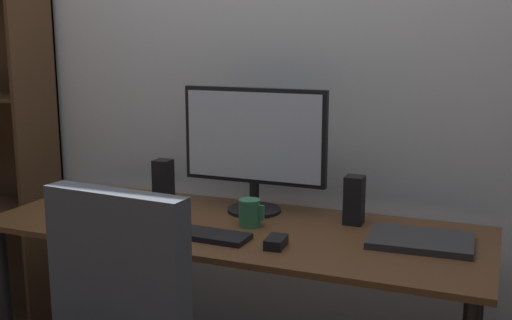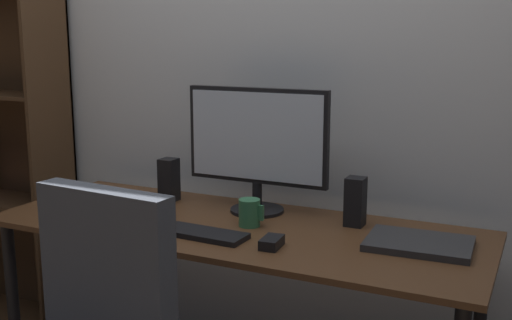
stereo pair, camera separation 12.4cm
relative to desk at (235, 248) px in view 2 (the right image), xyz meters
name	(u,v)px [view 2 (the right image)]	position (x,y,z in m)	size (l,w,h in m)	color
back_wall	(290,57)	(0.00, 0.49, 0.64)	(6.40, 0.10, 2.60)	silver
desk	(235,248)	(0.00, 0.00, 0.00)	(1.73, 0.65, 0.74)	#56351E
monitor	(257,142)	(0.00, 0.18, 0.35)	(0.55, 0.20, 0.46)	black
keyboard	(204,234)	(-0.03, -0.16, 0.09)	(0.29, 0.11, 0.02)	black
mouse	(272,242)	(0.21, -0.16, 0.10)	(0.06, 0.10, 0.03)	black
coffee_mug	(250,213)	(0.05, 0.01, 0.13)	(0.09, 0.07, 0.09)	#387F51
laptop	(419,243)	(0.63, 0.04, 0.09)	(0.32, 0.23, 0.02)	#2D2D30
speaker_left	(169,180)	(-0.38, 0.17, 0.17)	(0.06, 0.07, 0.17)	black
speaker_right	(355,202)	(0.38, 0.17, 0.17)	(0.06, 0.07, 0.17)	black
bookshelf	(1,150)	(-1.46, 0.32, 0.18)	(0.71, 0.28, 1.71)	#4C331E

